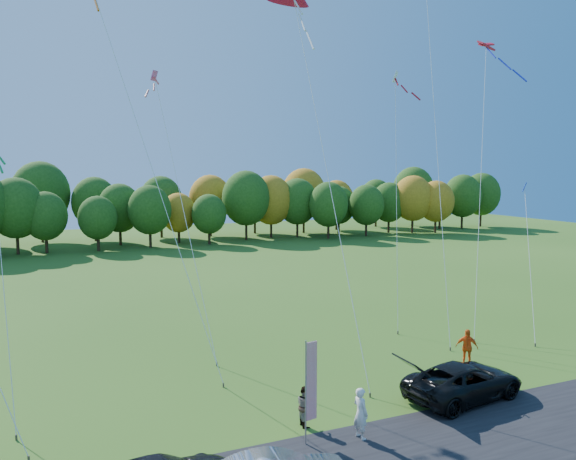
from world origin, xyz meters
name	(u,v)px	position (x,y,z in m)	size (l,w,h in m)	color
ground	(346,414)	(0.00, 0.00, 0.00)	(160.00, 160.00, 0.00)	#2D5516
asphalt_strip	(403,460)	(0.00, -4.00, 0.01)	(90.00, 6.00, 0.01)	black
tree_line	(139,246)	(0.00, 55.00, 0.00)	(116.00, 12.00, 10.00)	#1E4711
black_suv	(464,381)	(5.51, -0.64, 0.78)	(2.60, 5.63, 1.57)	black
person_tailgate_a	(361,413)	(-0.51, -2.01, 0.97)	(0.71, 0.47, 1.94)	silver
person_tailgate_b	(305,406)	(-1.97, -0.23, 0.79)	(0.77, 0.60, 1.57)	gray
person_east	(467,347)	(8.49, 2.62, 0.94)	(1.11, 0.46, 1.89)	#EA5A16
feather_flag	(310,380)	(-2.41, -1.60, 2.38)	(0.51, 0.15, 3.90)	#999999
kite_delta_blue	(145,148)	(-6.33, 9.12, 11.04)	(6.44, 9.74, 23.00)	#4C3F33
kite_parafoil_orange	(431,64)	(12.28, 11.12, 16.76)	(7.68, 13.24, 33.87)	#4C3F33
kite_delta_red	(322,140)	(2.13, 6.56, 11.49)	(2.84, 10.73, 21.22)	#4C3F33
kite_parafoil_rainbow	(481,178)	(14.61, 8.78, 9.41)	(7.79, 7.24, 19.13)	#4C3F33
kite_diamond_green	(2,275)	(-12.68, 5.89, 5.74)	(1.27, 6.39, 11.68)	#4C3F33
kite_diamond_white	(397,197)	(9.66, 10.86, 8.23)	(3.17, 5.23, 16.86)	#4C3F33
kite_diamond_pink	(183,207)	(-4.01, 11.35, 7.90)	(1.99, 8.07, 16.11)	#4C3F33
kite_diamond_blue_low	(530,260)	(15.78, 5.67, 4.50)	(3.84, 5.00, 9.47)	#4C3F33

